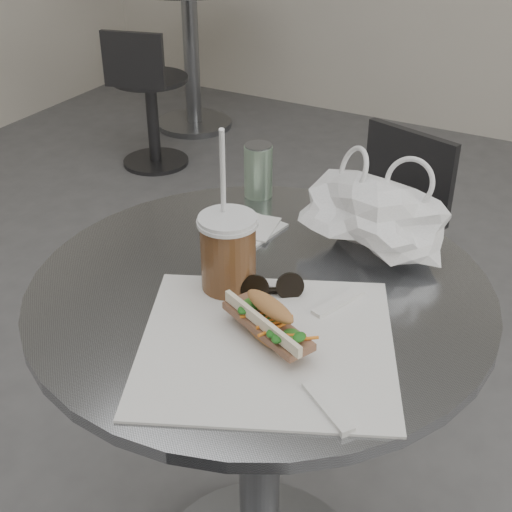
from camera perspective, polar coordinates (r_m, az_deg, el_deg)
The scene contains 11 objects.
cafe_table at distance 1.33m, azimuth 0.31°, elevation -12.30°, with size 0.76×0.76×0.74m.
bg_table at distance 3.80m, azimuth -5.25°, elevation 16.91°, with size 0.70×0.70×0.74m.
chair_far at distance 2.06m, azimuth 9.22°, elevation -0.86°, with size 0.37×0.39×0.68m.
bg_chair at distance 3.35m, azimuth -8.59°, elevation 11.77°, with size 0.35×0.38×0.66m.
sandwich_paper at distance 1.03m, azimuth 0.87°, elevation -7.07°, with size 0.36×0.34×0.00m, color white.
banh_mi at distance 1.02m, azimuth 1.00°, elevation -5.27°, with size 0.21×0.15×0.07m.
iced_coffee at distance 1.12m, azimuth -2.24°, elevation 0.32°, with size 0.10×0.10×0.28m.
sunglasses at distance 1.12m, azimuth 1.30°, elevation -2.64°, with size 0.09×0.07×0.05m.
plastic_bag at distance 1.26m, azimuth 9.35°, elevation 3.22°, with size 0.25×0.19×0.12m, color white, non-canonical shape.
napkin_stack at distance 1.32m, azimuth -0.53°, elevation 2.31°, with size 0.12×0.12×0.01m.
drink_can at distance 1.43m, azimuth 0.19°, elevation 6.86°, with size 0.06×0.06×0.11m.
Camera 1 is at (0.46, -0.65, 1.38)m, focal length 50.00 mm.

